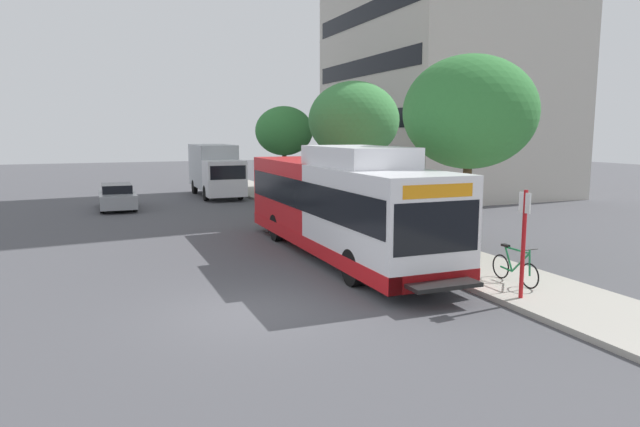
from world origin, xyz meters
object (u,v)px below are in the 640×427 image
Objects in this scene: transit_bus at (339,205)px; street_tree_near_stop at (470,113)px; bicycle_parked at (515,268)px; street_tree_mid_block at (354,120)px; box_truck_background at (215,169)px; bus_stop_sign_pole at (524,236)px; parked_car_far_lane at (117,197)px; street_tree_far_block at (284,131)px.

transit_bus is 5.05m from street_tree_near_stop.
bicycle_parked is 0.28× the size of street_tree_mid_block.
box_truck_background is at bearing 100.49° from street_tree_near_stop.
box_truck_background is (-3.86, 20.86, -2.94)m from street_tree_near_stop.
street_tree_mid_block is at bearing 81.34° from bus_stop_sign_pole.
parked_car_far_lane is (-9.96, 16.82, -4.02)m from street_tree_near_stop.
street_tree_mid_block is at bearing 87.24° from street_tree_near_stop.
bus_stop_sign_pole is (1.93, -6.44, -0.05)m from transit_bus.
street_tree_near_stop is 1.14× the size of street_tree_far_block.
street_tree_near_stop reaches higher than street_tree_mid_block.
street_tree_far_block reaches higher than bus_stop_sign_pole.
box_truck_background reaches higher than parked_car_far_lane.
bicycle_parked is at bearing 55.47° from bus_stop_sign_pole.
transit_bus is 6.96× the size of bicycle_parked.
street_tree_mid_block is (4.06, 7.56, 2.90)m from transit_bus.
box_truck_background is at bearing 160.29° from street_tree_far_block.
transit_bus reaches higher than bus_stop_sign_pole.
street_tree_mid_block is at bearing -69.22° from box_truck_background.
street_tree_near_stop reaches higher than box_truck_background.
box_truck_background is (-2.19, 25.39, 0.09)m from bus_stop_sign_pole.
street_tree_near_stop is (3.60, -1.92, 2.98)m from transit_bus.
street_tree_mid_block is (2.13, 14.00, 2.96)m from bus_stop_sign_pole.
parked_car_far_lane is at bearing 114.06° from bicycle_parked.
street_tree_mid_block is (1.38, 12.90, 4.04)m from bicycle_parked.
box_truck_background is (-0.26, 18.94, 0.04)m from transit_bus.
transit_bus is 18.05m from street_tree_far_block.
parked_car_far_lane is (-10.22, -2.56, -3.46)m from street_tree_far_block.
transit_bus is at bearing 151.96° from street_tree_near_stop.
bus_stop_sign_pole is 0.37× the size of box_truck_background.
box_truck_background is at bearing 110.78° from street_tree_mid_block.
street_tree_far_block is at bearing 91.11° from street_tree_mid_block.
bus_stop_sign_pole reaches higher than bicycle_parked.
bicycle_parked is at bearing -92.97° from street_tree_far_block.
box_truck_background is at bearing 90.78° from transit_bus.
transit_bus reaches higher than box_truck_background.
street_tree_mid_block is 1.40× the size of parked_car_far_lane.
street_tree_near_stop is 0.90× the size of box_truck_background.
transit_bus reaches higher than parked_car_far_lane.
parked_car_far_lane is (-8.28, 21.35, -0.99)m from bus_stop_sign_pole.
street_tree_mid_block reaches higher than parked_car_far_lane.
street_tree_far_block is 11.09m from parked_car_far_lane.
transit_bus is at bearing 106.65° from bus_stop_sign_pole.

